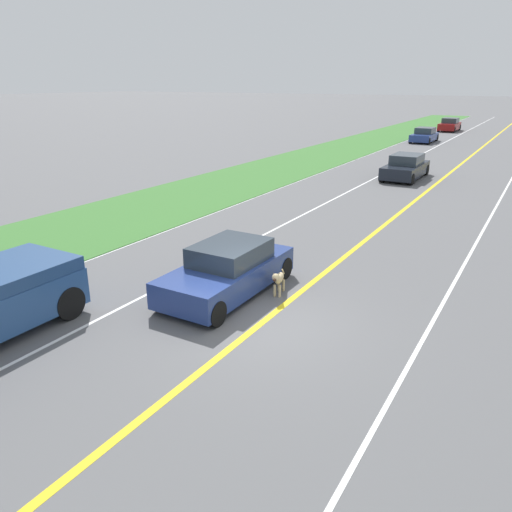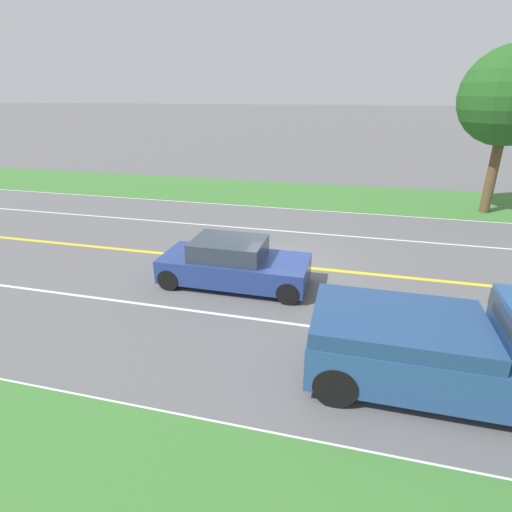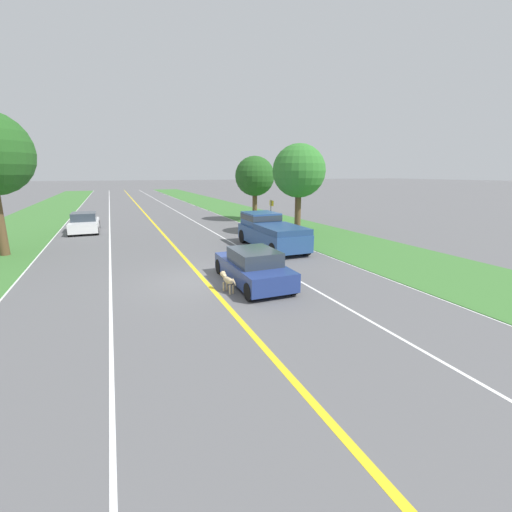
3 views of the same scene
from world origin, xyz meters
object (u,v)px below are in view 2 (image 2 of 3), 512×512
ego_car (233,264)px  pickup_truck (478,349)px  dog (229,253)px  roadside_tree_left_near (509,97)px

ego_car → pickup_truck: 6.63m
dog → roadside_tree_left_near: 14.13m
pickup_truck → roadside_tree_left_near: (-13.62, 3.60, 4.15)m
ego_car → pickup_truck: (3.38, 5.70, 0.33)m
ego_car → roadside_tree_left_near: bearing=137.7°
roadside_tree_left_near → ego_car: bearing=-42.3°
pickup_truck → roadside_tree_left_near: roadside_tree_left_near is taller
dog → roadside_tree_left_near: roadside_tree_left_near is taller
roadside_tree_left_near → dog: bearing=-47.6°
ego_car → pickup_truck: pickup_truck is taller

